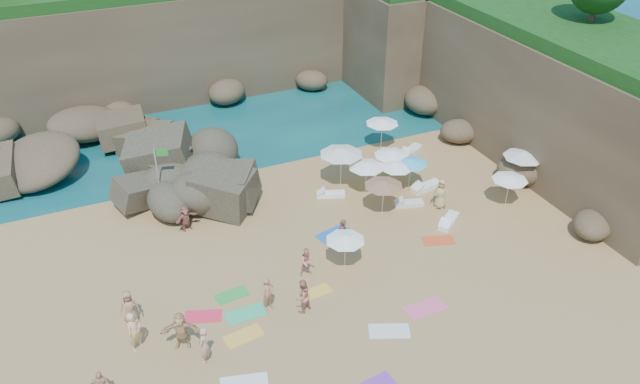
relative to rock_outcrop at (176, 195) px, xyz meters
name	(u,v)px	position (x,y,z in m)	size (l,w,h in m)	color
ground	(308,263)	(4.65, -9.09, 0.00)	(120.00, 120.00, 0.00)	tan
seawater	(175,66)	(4.65, 20.91, 0.00)	(120.00, 120.00, 0.00)	#0C4751
cliff_back	(208,35)	(6.65, 15.91, 4.00)	(44.00, 8.00, 8.00)	brown
cliff_right	(520,76)	(23.65, -1.09, 4.00)	(8.00, 30.00, 8.00)	brown
cliff_corner	(404,29)	(21.65, 10.91, 4.00)	(10.00, 12.00, 8.00)	brown
rock_promontory	(54,163)	(-6.35, 6.91, 0.00)	(12.00, 7.00, 2.00)	brown
rock_outcrop	(176,195)	(0.00, 0.00, 0.00)	(8.56, 6.42, 3.42)	brown
flag_pole	(160,171)	(-0.90, -1.21, 2.50)	(0.76, 0.21, 3.92)	silver
parasol_0	(392,153)	(12.47, -3.62, 1.86)	(2.15, 2.15, 2.03)	silver
parasol_1	(382,121)	(14.01, 0.36, 1.91)	(2.20, 2.20, 2.08)	silver
parasol_2	(396,165)	(12.10, -4.85, 1.77)	(2.04, 2.04, 1.93)	silver
parasol_3	(367,165)	(10.42, -4.28, 1.87)	(2.16, 2.16, 2.04)	silver
parasol_5	(341,151)	(9.44, -2.88, 2.28)	(2.63, 2.63, 2.49)	silver
parasol_6	(384,183)	(10.30, -6.56, 1.91)	(2.20, 2.20, 2.08)	silver
parasol_8	(524,154)	(19.33, -7.27, 2.08)	(2.39, 2.39, 2.26)	silver
parasol_9	(345,238)	(6.25, -10.03, 1.73)	(1.99, 1.99, 1.88)	silver
parasol_10	(411,161)	(13.07, -4.85, 1.78)	(2.05, 2.05, 1.94)	silver
parasol_11	(510,177)	(17.25, -8.73, 1.78)	(2.06, 2.06, 1.94)	silver
lounger_0	(383,187)	(11.55, -4.40, 0.14)	(1.77, 0.59, 0.28)	white
lounger_1	(426,187)	(13.91, -5.47, 0.15)	(1.96, 0.65, 0.30)	white
lounger_2	(411,151)	(15.37, -1.26, 0.16)	(2.01, 0.67, 0.31)	silver
lounger_3	(331,194)	(8.33, -3.87, 0.13)	(1.66, 0.55, 0.26)	white
lounger_4	(409,203)	(12.04, -6.60, 0.13)	(1.66, 0.55, 0.26)	silver
lounger_5	(449,221)	(13.13, -9.04, 0.14)	(1.84, 0.61, 0.29)	white
towel_3	(245,314)	(0.58, -11.35, 0.02)	(1.82, 0.91, 0.03)	#34B775
towel_4	(316,292)	(4.13, -11.30, 0.01)	(1.46, 0.73, 0.03)	gold
towel_5	(244,384)	(-0.73, -15.18, 0.02)	(1.92, 0.96, 0.03)	white
towel_7	(203,316)	(-1.23, -10.72, 0.01)	(1.66, 0.83, 0.03)	#F22A46
towel_8	(334,234)	(6.89, -7.37, 0.02)	(1.90, 0.95, 0.03)	blue
towel_9	(425,308)	(8.28, -14.36, 0.02)	(1.95, 0.98, 0.03)	#EF5C81
towel_10	(439,240)	(11.73, -10.19, 0.01)	(1.68, 0.84, 0.03)	#E04D23
towel_11	(232,295)	(0.39, -9.87, 0.01)	(1.55, 0.78, 0.03)	green
towel_12	(244,336)	(0.08, -12.65, 0.01)	(1.70, 0.85, 0.03)	gold
towel_13	(389,331)	(6.05, -14.96, 0.02)	(1.80, 0.90, 0.03)	silver
person_stand_0	(135,331)	(-4.26, -11.46, 0.97)	(0.71, 0.47, 1.95)	#E4BB77
person_stand_1	(302,296)	(3.06, -12.18, 0.87)	(0.85, 0.66, 1.74)	tan
person_stand_2	(208,163)	(2.40, 1.50, 0.81)	(1.05, 0.43, 1.63)	#F9C28D
person_stand_3	(343,235)	(6.71, -8.81, 0.94)	(1.10, 0.46, 1.88)	#A76853
person_stand_4	(441,194)	(13.53, -7.50, 0.93)	(0.91, 0.49, 1.86)	tan
person_stand_5	(186,218)	(-0.25, -3.74, 0.74)	(1.37, 0.39, 1.48)	#A96454
person_stand_6	(204,345)	(-1.80, -13.32, 0.90)	(0.66, 0.43, 1.81)	tan
person_lie_2	(132,318)	(-4.22, -9.76, 0.23)	(0.83, 1.70, 0.45)	#AA7855
person_lie_3	(183,342)	(-2.47, -12.11, 0.24)	(1.66, 1.79, 0.48)	tan
person_lie_4	(269,305)	(1.69, -11.41, 0.20)	(0.62, 1.70, 0.41)	#B26E59
person_lie_5	(307,270)	(4.27, -9.91, 0.29)	(0.74, 1.52, 0.57)	tan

